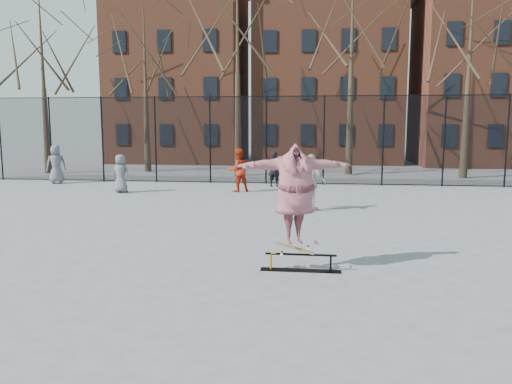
# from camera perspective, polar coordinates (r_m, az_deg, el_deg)

# --- Properties ---
(ground) EXTENTS (100.00, 100.00, 0.00)m
(ground) POSITION_cam_1_polar(r_m,az_deg,el_deg) (10.06, 1.39, -8.06)
(ground) COLOR slate
(skate_rail) EXTENTS (1.52, 0.23, 0.33)m
(skate_rail) POSITION_cam_1_polar(r_m,az_deg,el_deg) (9.53, 5.12, -8.19)
(skate_rail) COLOR black
(skate_rail) RESTS_ON ground
(skateboard) EXTENTS (0.79, 0.19, 0.09)m
(skateboard) POSITION_cam_1_polar(r_m,az_deg,el_deg) (9.47, 4.46, -6.72)
(skateboard) COLOR olive
(skateboard) RESTS_ON skate_rail
(skater) EXTENTS (2.36, 1.33, 1.86)m
(skater) POSITION_cam_1_polar(r_m,az_deg,el_deg) (9.27, 4.53, -0.87)
(skater) COLOR #4E3380
(skater) RESTS_ON skateboard
(bystander_grey) EXTENTS (0.82, 0.61, 1.53)m
(bystander_grey) POSITION_cam_1_polar(r_m,az_deg,el_deg) (20.62, -15.19, 2.05)
(bystander_grey) COLOR #5E5F63
(bystander_grey) RESTS_ON ground
(bystander_black) EXTENTS (0.63, 0.49, 1.54)m
(bystander_black) POSITION_cam_1_polar(r_m,az_deg,el_deg) (21.80, 2.09, 2.63)
(bystander_black) COLOR black
(bystander_black) RESTS_ON ground
(bystander_red) EXTENTS (1.07, 0.99, 1.75)m
(bystander_red) POSITION_cam_1_polar(r_m,az_deg,el_deg) (20.19, -2.04, 2.51)
(bystander_red) COLOR red
(bystander_red) RESTS_ON ground
(bystander_white) EXTENTS (1.14, 0.88, 1.80)m
(bystander_white) POSITION_cam_1_polar(r_m,az_deg,el_deg) (15.86, 6.29, 1.08)
(bystander_white) COLOR beige
(bystander_white) RESTS_ON ground
(bystander_extra) EXTENTS (1.04, 0.94, 1.78)m
(bystander_extra) POSITION_cam_1_polar(r_m,az_deg,el_deg) (24.73, -21.87, 2.96)
(bystander_extra) COLOR #5D5D62
(bystander_extra) RESTS_ON ground
(fence) EXTENTS (34.03, 0.07, 4.00)m
(fence) POSITION_cam_1_polar(r_m,az_deg,el_deg) (22.66, 4.67, 6.06)
(fence) COLOR black
(fence) RESTS_ON ground
(tree_row) EXTENTS (33.66, 7.46, 10.67)m
(tree_row) POSITION_cam_1_polar(r_m,az_deg,el_deg) (27.20, 4.67, 17.57)
(tree_row) COLOR black
(tree_row) RESTS_ON ground
(rowhouses) EXTENTS (29.00, 7.00, 13.00)m
(rowhouses) POSITION_cam_1_polar(r_m,az_deg,el_deg) (35.78, 6.87, 13.12)
(rowhouses) COLOR brown
(rowhouses) RESTS_ON ground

